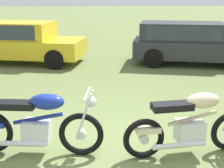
{
  "coord_description": "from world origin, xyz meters",
  "views": [
    {
      "loc": [
        -0.32,
        -4.15,
        2.36
      ],
      "look_at": [
        0.05,
        1.26,
        0.77
      ],
      "focal_mm": 49.13,
      "sensor_mm": 36.0,
      "label": 1
    }
  ],
  "objects": [
    {
      "name": "car_yellow",
      "position": [
        -3.09,
        6.91,
        0.84
      ],
      "size": [
        4.86,
        2.71,
        1.43
      ],
      "rotation": [
        0.0,
        0.0,
        -0.22
      ],
      "color": "gold",
      "rests_on": "ground"
    },
    {
      "name": "motorcycle_blue",
      "position": [
        -1.16,
        0.14,
        0.49
      ],
      "size": [
        2.06,
        0.64,
        1.02
      ],
      "rotation": [
        0.0,
        0.0,
        -0.13
      ],
      "color": "black",
      "rests_on": "ground"
    },
    {
      "name": "motorcycle_cream",
      "position": [
        1.14,
        -0.01,
        0.49
      ],
      "size": [
        2.01,
        0.68,
        1.02
      ],
      "rotation": [
        0.0,
        0.0,
        0.12
      ],
      "color": "black",
      "rests_on": "ground"
    },
    {
      "name": "ground_plane",
      "position": [
        0.0,
        0.0,
        0.0
      ],
      "size": [
        120.0,
        120.0,
        0.0
      ],
      "primitive_type": "plane",
      "color": "olive"
    },
    {
      "name": "car_charcoal",
      "position": [
        3.01,
        6.24,
        0.83
      ],
      "size": [
        4.34,
        2.64,
        1.43
      ],
      "rotation": [
        0.0,
        0.0,
        -0.23
      ],
      "color": "#2D2D33",
      "rests_on": "ground"
    }
  ]
}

